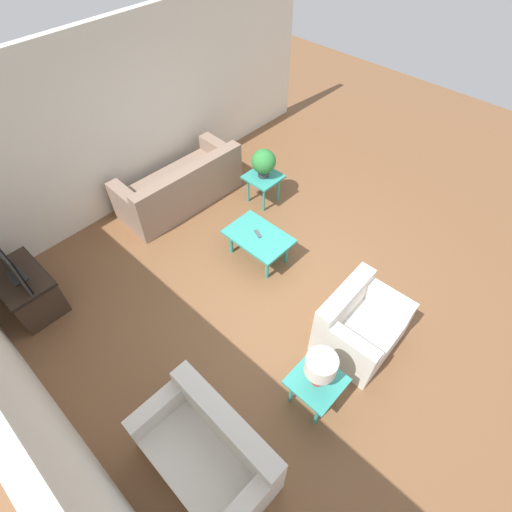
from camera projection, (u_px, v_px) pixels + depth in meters
The scene contains 14 objects.
ground_plane at pixel (283, 284), 5.54m from camera, with size 14.00×14.00×0.00m, color brown.
wall_back at pixel (32, 409), 3.06m from camera, with size 7.20×0.12×2.70m.
wall_right at pixel (132, 116), 5.91m from camera, with size 0.12×7.20×2.70m.
sofa at pixel (181, 187), 6.46m from camera, with size 0.90×2.03×0.81m.
armchair at pixel (358, 326), 4.72m from camera, with size 0.81×0.98×0.81m.
loveseat at pixel (209, 453), 3.81m from camera, with size 1.36×0.81×0.81m.
coffee_table at pixel (259, 238), 5.59m from camera, with size 0.91×0.61×0.44m.
side_table_plant at pixel (263, 180), 6.39m from camera, with size 0.52×0.52×0.51m.
side_table_lamp at pixel (316, 383), 4.15m from camera, with size 0.52×0.52×0.51m.
tv_stand_chest at pixel (27, 290), 5.10m from camera, with size 0.90×0.57×0.57m.
television at pixel (6, 262), 4.68m from camera, with size 0.85×0.16×0.59m.
potted_plant at pixel (264, 162), 6.13m from camera, with size 0.38×0.38×0.47m.
table_lamp at pixel (321, 367), 3.86m from camera, with size 0.32×0.32×0.45m.
remote_control at pixel (258, 234), 5.56m from camera, with size 0.16×0.10×0.02m.
Camera 1 is at (-2.03, 2.70, 4.42)m, focal length 28.00 mm.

